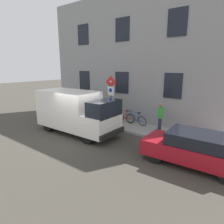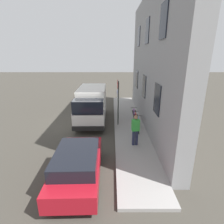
{
  "view_description": "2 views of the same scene",
  "coord_description": "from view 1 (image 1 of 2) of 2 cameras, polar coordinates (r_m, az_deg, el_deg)",
  "views": [
    {
      "loc": [
        -7.22,
        -7.86,
        3.95
      ],
      "look_at": [
        2.02,
        -0.82,
        1.2
      ],
      "focal_mm": 31.4,
      "sensor_mm": 36.0,
      "label": 1
    },
    {
      "loc": [
        2.0,
        -12.11,
        4.9
      ],
      "look_at": [
        1.97,
        -0.33,
        1.03
      ],
      "focal_mm": 28.2,
      "sensor_mm": 36.0,
      "label": 2
    }
  ],
  "objects": [
    {
      "name": "ground_plane",
      "position": [
        11.38,
        -9.57,
        -7.21
      ],
      "size": [
        80.0,
        80.0,
        0.0
      ],
      "primitive_type": "plane",
      "color": "#3F3C34"
    },
    {
      "name": "sidewalk_slab",
      "position": [
        13.63,
        0.29,
        -3.25
      ],
      "size": [
        2.07,
        15.37,
        0.14
      ],
      "primitive_type": "cube",
      "color": "#999692",
      "rests_on": "ground_plane"
    },
    {
      "name": "building_facade",
      "position": [
        14.2,
        3.8,
        14.97
      ],
      "size": [
        0.75,
        13.37,
        8.74
      ],
      "color": "gray",
      "rests_on": "ground_plane"
    },
    {
      "name": "sign_post_stacked",
      "position": [
        12.25,
        -0.31,
        5.28
      ],
      "size": [
        0.16,
        0.56,
        3.12
      ],
      "color": "#474C47",
      "rests_on": "sidewalk_slab"
    },
    {
      "name": "delivery_van",
      "position": [
        11.83,
        -10.59,
        0.29
      ],
      "size": [
        2.06,
        5.35,
        2.5
      ],
      "rotation": [
        0.0,
        0.0,
        4.72
      ],
      "color": "white",
      "rests_on": "ground_plane"
    },
    {
      "name": "parked_hatchback",
      "position": [
        8.66,
        23.14,
        -9.63
      ],
      "size": [
        1.86,
        4.05,
        1.38
      ],
      "rotation": [
        0.0,
        0.0,
        1.6
      ],
      "color": "#A5131F",
      "rests_on": "ground_plane"
    },
    {
      "name": "bicycle_blue",
      "position": [
        13.09,
        6.91,
        -2.04
      ],
      "size": [
        0.48,
        1.72,
        0.89
      ],
      "rotation": [
        0.0,
        0.0,
        1.45
      ],
      "color": "black",
      "rests_on": "sidewalk_slab"
    },
    {
      "name": "bicycle_red",
      "position": [
        13.56,
        3.54,
        -1.42
      ],
      "size": [
        0.46,
        1.71,
        0.89
      ],
      "rotation": [
        0.0,
        0.0,
        1.62
      ],
      "color": "black",
      "rests_on": "sidewalk_slab"
    },
    {
      "name": "bicycle_purple",
      "position": [
        14.08,
        0.42,
        -0.85
      ],
      "size": [
        0.46,
        1.72,
        0.89
      ],
      "rotation": [
        0.0,
        0.0,
        1.63
      ],
      "color": "black",
      "rests_on": "sidewalk_slab"
    },
    {
      "name": "pedestrian",
      "position": [
        11.75,
        13.83,
        -1.28
      ],
      "size": [
        0.43,
        0.32,
        1.72
      ],
      "rotation": [
        0.0,
        0.0,
        4.86
      ],
      "color": "#262B47",
      "rests_on": "sidewalk_slab"
    }
  ]
}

